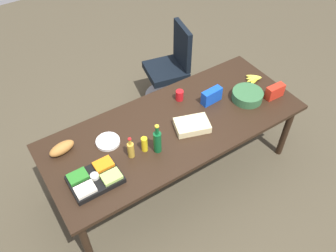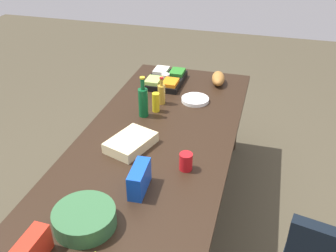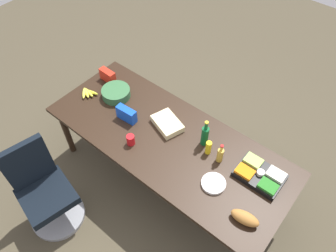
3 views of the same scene
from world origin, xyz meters
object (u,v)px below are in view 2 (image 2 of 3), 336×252
at_px(paper_plate_stack, 195,100).
at_px(mustard_bottle, 156,102).
at_px(conference_table, 155,149).
at_px(sheet_cake, 131,143).
at_px(salad_bowl, 85,218).
at_px(veggie_tray, 166,79).
at_px(chip_bag_red, 32,250).
at_px(bread_loaf, 218,78).
at_px(red_solo_cup, 186,162).
at_px(chip_bag_blue, 139,179).
at_px(dressing_bottle, 161,94).
at_px(wine_bottle, 143,101).

relative_size(paper_plate_stack, mustard_bottle, 1.46).
distance_m(conference_table, sheet_cake, 0.20).
relative_size(conference_table, salad_bowl, 8.12).
distance_m(paper_plate_stack, veggie_tray, 0.43).
bearing_deg(chip_bag_red, bread_loaf, -13.08).
xyz_separation_m(bread_loaf, chip_bag_red, (-2.11, 0.49, 0.02)).
distance_m(veggie_tray, red_solo_cup, 1.25).
height_order(sheet_cake, veggie_tray, veggie_tray).
height_order(paper_plate_stack, salad_bowl, salad_bowl).
height_order(sheet_cake, bread_loaf, bread_loaf).
relative_size(paper_plate_stack, red_solo_cup, 2.00).
xyz_separation_m(mustard_bottle, red_solo_cup, (-0.64, -0.39, -0.02)).
height_order(bread_loaf, mustard_bottle, mustard_bottle).
height_order(conference_table, chip_bag_blue, chip_bag_blue).
relative_size(mustard_bottle, chip_bag_red, 0.76).
height_order(bread_loaf, chip_bag_red, chip_bag_red).
height_order(chip_bag_red, dressing_bottle, dressing_bottle).
distance_m(paper_plate_stack, salad_bowl, 1.49).
bearing_deg(conference_table, mustard_bottle, 15.95).
xyz_separation_m(chip_bag_red, veggie_tray, (2.00, -0.04, -0.03)).
bearing_deg(paper_plate_stack, mustard_bottle, 133.07).
bearing_deg(dressing_bottle, veggie_tray, 11.25).
relative_size(bread_loaf, red_solo_cup, 2.18).
bearing_deg(paper_plate_stack, dressing_bottle, 112.75).
xyz_separation_m(conference_table, mustard_bottle, (0.40, 0.11, 0.14)).
distance_m(sheet_cake, red_solo_cup, 0.42).
height_order(bread_loaf, salad_bowl, bread_loaf).
bearing_deg(sheet_cake, salad_bowl, -178.05).
bearing_deg(wine_bottle, chip_bag_blue, -162.58).
distance_m(conference_table, wine_bottle, 0.40).
bearing_deg(conference_table, chip_bag_blue, -172.04).
height_order(chip_bag_blue, veggie_tray, chip_bag_blue).
relative_size(sheet_cake, chip_bag_red, 1.60).
bearing_deg(wine_bottle, paper_plate_stack, -44.21).
height_order(wine_bottle, dressing_bottle, wine_bottle).
relative_size(chip_bag_red, chip_bag_blue, 0.91).
distance_m(mustard_bottle, dressing_bottle, 0.13).
height_order(veggie_tray, salad_bowl, salad_bowl).
xyz_separation_m(chip_bag_blue, veggie_tray, (1.41, 0.25, -0.04)).
xyz_separation_m(mustard_bottle, dressing_bottle, (0.13, -0.01, 0.01)).
distance_m(wine_bottle, veggie_tray, 0.61).
bearing_deg(chip_bag_red, veggie_tray, -1.20).
bearing_deg(salad_bowl, wine_bottle, 4.05).
bearing_deg(dressing_bottle, bread_loaf, -37.20).
xyz_separation_m(sheet_cake, dressing_bottle, (0.65, -0.02, 0.05)).
bearing_deg(mustard_bottle, salad_bowl, -179.42).
xyz_separation_m(paper_plate_stack, salad_bowl, (-1.47, 0.24, 0.03)).
xyz_separation_m(mustard_bottle, chip_bag_blue, (-0.90, -0.18, -0.00)).
height_order(wine_bottle, red_solo_cup, wine_bottle).
xyz_separation_m(chip_bag_red, salad_bowl, (0.26, -0.13, -0.02)).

